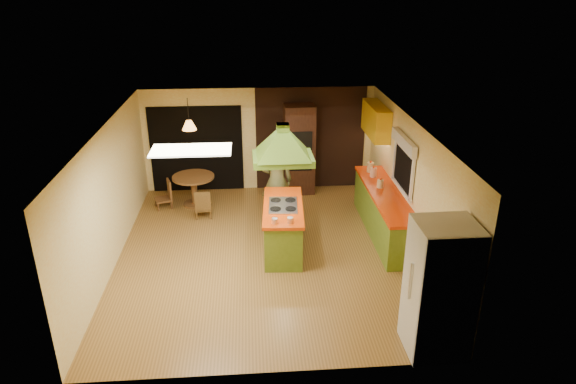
{
  "coord_description": "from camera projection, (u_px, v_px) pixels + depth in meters",
  "views": [
    {
      "loc": [
        -0.21,
        -8.63,
        4.92
      ],
      "look_at": [
        0.47,
        0.21,
        1.15
      ],
      "focal_mm": 32.0,
      "sensor_mm": 36.0,
      "label": 1
    }
  ],
  "objects": [
    {
      "name": "room_walls",
      "position": [
        263.0,
        192.0,
        9.37
      ],
      "size": [
        5.5,
        6.5,
        6.5
      ],
      "color": "#FFF2B6",
      "rests_on": "ground"
    },
    {
      "name": "canister_large",
      "position": [
        370.0,
        167.0,
        11.23
      ],
      "size": [
        0.19,
        0.19,
        0.21
      ],
      "primitive_type": "cylinder",
      "rotation": [
        0.0,
        0.0,
        0.42
      ],
      "color": "beige",
      "rests_on": "right_counter"
    },
    {
      "name": "fluor_panel",
      "position": [
        191.0,
        150.0,
        7.71
      ],
      "size": [
        1.2,
        0.6,
        0.03
      ],
      "primitive_type": "cube",
      "color": "white",
      "rests_on": "ceiling_plane"
    },
    {
      "name": "pendant_lamp",
      "position": [
        189.0,
        125.0,
        11.14
      ],
      "size": [
        0.35,
        0.35,
        0.2
      ],
      "primitive_type": "cone",
      "rotation": [
        0.0,
        0.0,
        -0.12
      ],
      "color": "#FF9E3F",
      "rests_on": "ceiling_plane"
    },
    {
      "name": "window_right",
      "position": [
        404.0,
        154.0,
        9.73
      ],
      "size": [
        0.12,
        1.35,
        1.06
      ],
      "color": "black",
      "rests_on": "room_walls"
    },
    {
      "name": "kitchen_island",
      "position": [
        283.0,
        227.0,
        9.81
      ],
      "size": [
        0.85,
        1.88,
        0.93
      ],
      "rotation": [
        0.0,
        0.0,
        -0.06
      ],
      "color": "olive",
      "rests_on": "ground"
    },
    {
      "name": "wall_oven",
      "position": [
        299.0,
        149.0,
        12.21
      ],
      "size": [
        0.73,
        0.62,
        2.15
      ],
      "rotation": [
        0.0,
        0.0,
        0.04
      ],
      "color": "#3F2014",
      "rests_on": "ground"
    },
    {
      "name": "nook_opening",
      "position": [
        197.0,
        149.0,
        12.31
      ],
      "size": [
        2.2,
        0.03,
        2.1
      ],
      "primitive_type": "cube",
      "color": "black",
      "rests_on": "ground"
    },
    {
      "name": "dining_table",
      "position": [
        194.0,
        185.0,
        11.69
      ],
      "size": [
        0.95,
        0.95,
        0.71
      ],
      "rotation": [
        0.0,
        0.0,
        0.12
      ],
      "color": "brown",
      "rests_on": "ground"
    },
    {
      "name": "canister_medium",
      "position": [
        373.0,
        172.0,
        10.96
      ],
      "size": [
        0.18,
        0.18,
        0.2
      ],
      "primitive_type": "cylinder",
      "rotation": [
        0.0,
        0.0,
        0.29
      ],
      "color": "#FFE8CD",
      "rests_on": "right_counter"
    },
    {
      "name": "brick_panel",
      "position": [
        310.0,
        139.0,
        12.43
      ],
      "size": [
        2.64,
        0.03,
        2.5
      ],
      "primitive_type": "cube",
      "color": "#381E14",
      "rests_on": "ground"
    },
    {
      "name": "chair_left",
      "position": [
        163.0,
        194.0,
        11.61
      ],
      "size": [
        0.45,
        0.45,
        0.65
      ],
      "primitive_type": null,
      "rotation": [
        0.0,
        0.0,
        -1.25
      ],
      "color": "brown",
      "rests_on": "ground"
    },
    {
      "name": "canister_small",
      "position": [
        380.0,
        184.0,
        10.41
      ],
      "size": [
        0.14,
        0.14,
        0.17
      ],
      "primitive_type": "cylinder",
      "rotation": [
        0.0,
        0.0,
        -0.13
      ],
      "color": "beige",
      "rests_on": "right_counter"
    },
    {
      "name": "man",
      "position": [
        277.0,
        181.0,
        10.79
      ],
      "size": [
        0.68,
        0.46,
        1.83
      ],
      "primitive_type": "imported",
      "rotation": [
        0.0,
        0.0,
        3.18
      ],
      "color": "#4E4E29",
      "rests_on": "ground"
    },
    {
      "name": "range_hood",
      "position": [
        283.0,
        138.0,
        9.11
      ],
      "size": [
        1.09,
        0.79,
        0.8
      ],
      "rotation": [
        0.0,
        0.0,
        0.01
      ],
      "color": "#557A1E",
      "rests_on": "ceiling_plane"
    },
    {
      "name": "refrigerator",
      "position": [
        440.0,
        289.0,
        6.97
      ],
      "size": [
        0.81,
        0.77,
        1.96
      ],
      "primitive_type": "cube",
      "rotation": [
        0.0,
        0.0,
        0.01
      ],
      "color": "silver",
      "rests_on": "ground"
    },
    {
      "name": "right_counter",
      "position": [
        384.0,
        213.0,
        10.41
      ],
      "size": [
        0.62,
        3.05,
        0.92
      ],
      "color": "olive",
      "rests_on": "ground"
    },
    {
      "name": "ceiling_plane",
      "position": [
        262.0,
        126.0,
        8.88
      ],
      "size": [
        6.5,
        6.5,
        0.0
      ],
      "primitive_type": "plane",
      "rotation": [
        3.14,
        0.0,
        0.0
      ],
      "color": "silver",
      "rests_on": "room_walls"
    },
    {
      "name": "chair_near",
      "position": [
        203.0,
        203.0,
        11.17
      ],
      "size": [
        0.37,
        0.37,
        0.65
      ],
      "primitive_type": null,
      "rotation": [
        0.0,
        0.0,
        3.19
      ],
      "color": "brown",
      "rests_on": "ground"
    },
    {
      "name": "ground",
      "position": [
        264.0,
        252.0,
        9.86
      ],
      "size": [
        6.5,
        6.5,
        0.0
      ],
      "primitive_type": "plane",
      "color": "olive",
      "rests_on": "ground"
    },
    {
      "name": "upper_cabinets",
      "position": [
        376.0,
        121.0,
        11.3
      ],
      "size": [
        0.34,
        1.4,
        0.7
      ],
      "primitive_type": "cube",
      "color": "yellow",
      "rests_on": "room_walls"
    }
  ]
}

